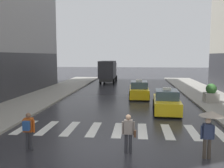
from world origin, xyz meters
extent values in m
plane|color=#26262B|center=(0.00, 0.00, 0.00)|extent=(160.00, 160.00, 0.00)
cube|color=silver|center=(-5.40, 3.00, 0.00)|extent=(0.50, 2.80, 0.01)
cube|color=silver|center=(-4.05, 3.00, 0.00)|extent=(0.50, 2.80, 0.01)
cube|color=silver|center=(-2.70, 3.00, 0.00)|extent=(0.50, 2.80, 0.01)
cube|color=silver|center=(-1.35, 3.00, 0.00)|extent=(0.50, 2.80, 0.01)
cube|color=silver|center=(0.00, 3.00, 0.00)|extent=(0.50, 2.80, 0.01)
cube|color=silver|center=(1.35, 3.00, 0.00)|extent=(0.50, 2.80, 0.01)
cube|color=silver|center=(2.70, 3.00, 0.00)|extent=(0.50, 2.80, 0.01)
cube|color=silver|center=(4.05, 3.00, 0.00)|extent=(0.50, 2.80, 0.01)
cube|color=silver|center=(5.40, 3.00, 0.00)|extent=(0.50, 2.80, 0.01)
cube|color=yellow|center=(3.20, 7.87, 0.56)|extent=(2.03, 4.59, 0.84)
cube|color=#384C5B|center=(3.20, 7.77, 1.30)|extent=(1.71, 2.18, 0.64)
cube|color=silver|center=(3.20, 7.77, 1.71)|extent=(0.61, 0.27, 0.18)
cylinder|color=black|center=(2.42, 9.26, 0.33)|extent=(0.25, 0.67, 0.66)
cylinder|color=black|center=(4.13, 9.18, 0.33)|extent=(0.25, 0.67, 0.66)
cylinder|color=black|center=(2.28, 6.57, 0.33)|extent=(0.25, 0.67, 0.66)
cylinder|color=black|center=(3.99, 6.48, 0.33)|extent=(0.25, 0.67, 0.66)
cube|color=#F2EAB2|center=(2.69, 10.17, 0.60)|extent=(0.20, 0.05, 0.14)
cube|color=#F2EAB2|center=(3.95, 10.11, 0.60)|extent=(0.20, 0.05, 0.14)
cube|color=yellow|center=(1.24, 13.81, 0.56)|extent=(1.88, 4.53, 0.84)
cube|color=#384C5B|center=(1.24, 13.71, 1.30)|extent=(1.64, 2.13, 0.64)
cube|color=silver|center=(1.24, 13.71, 1.71)|extent=(0.60, 0.25, 0.18)
cylinder|color=black|center=(0.36, 15.14, 0.33)|extent=(0.23, 0.66, 0.66)
cylinder|color=black|center=(2.07, 15.18, 0.33)|extent=(0.23, 0.66, 0.66)
cylinder|color=black|center=(0.41, 12.44, 0.33)|extent=(0.23, 0.66, 0.66)
cylinder|color=black|center=(2.12, 12.48, 0.33)|extent=(0.23, 0.66, 0.66)
cube|color=#F2EAB2|center=(0.57, 16.07, 0.60)|extent=(0.20, 0.04, 0.14)
cube|color=#F2EAB2|center=(1.82, 16.09, 0.60)|extent=(0.20, 0.04, 0.14)
cube|color=#2D2D2D|center=(-3.38, 27.03, 0.65)|extent=(1.83, 6.61, 0.40)
cube|color=silver|center=(-3.39, 30.33, 1.90)|extent=(2.11, 1.81, 2.10)
cube|color=#384C5B|center=(-3.40, 31.25, 2.27)|extent=(1.89, 0.05, 0.95)
cube|color=#2D2D33|center=(-3.38, 26.13, 2.10)|extent=(2.22, 4.81, 2.50)
cylinder|color=black|center=(-4.39, 30.12, 0.45)|extent=(0.28, 0.90, 0.90)
cylinder|color=black|center=(-2.39, 30.13, 0.45)|extent=(0.28, 0.90, 0.90)
cylinder|color=black|center=(-4.38, 25.58, 0.45)|extent=(0.28, 0.90, 0.90)
cylinder|color=black|center=(-2.38, 25.59, 0.45)|extent=(0.28, 0.90, 0.90)
cylinder|color=#473D33|center=(3.73, -0.40, 0.41)|extent=(0.14, 0.14, 0.82)
cylinder|color=#473D33|center=(3.91, -0.40, 0.41)|extent=(0.14, 0.14, 0.82)
cube|color=#2D3856|center=(3.82, -0.40, 1.12)|extent=(0.36, 0.24, 0.60)
sphere|color=beige|center=(3.82, -0.40, 1.54)|extent=(0.22, 0.22, 0.22)
cylinder|color=#2D3856|center=(3.59, -0.40, 1.07)|extent=(0.09, 0.09, 0.55)
cylinder|color=#2D3856|center=(4.05, -0.40, 1.07)|extent=(0.09, 0.09, 0.55)
cylinder|color=#4C4C4C|center=(3.94, -0.40, 1.42)|extent=(0.02, 0.02, 1.00)
cone|color=gray|center=(3.94, -0.40, 1.84)|extent=(0.96, 0.96, 0.20)
cylinder|color=#333338|center=(-3.71, -0.26, 0.41)|extent=(0.14, 0.14, 0.82)
cylinder|color=#333338|center=(-3.53, -0.26, 0.41)|extent=(0.14, 0.14, 0.82)
cube|color=#BF5119|center=(-3.62, -0.26, 1.12)|extent=(0.36, 0.24, 0.60)
sphere|color=brown|center=(-3.62, -0.26, 1.54)|extent=(0.22, 0.22, 0.22)
cylinder|color=#BF5119|center=(-3.85, -0.26, 1.07)|extent=(0.09, 0.09, 0.55)
cylinder|color=#BF5119|center=(-3.39, -0.26, 1.07)|extent=(0.09, 0.09, 0.55)
cube|color=#264C8C|center=(-3.62, -0.48, 1.14)|extent=(0.28, 0.18, 0.40)
cylinder|color=#333338|center=(0.59, -0.13, 0.41)|extent=(0.14, 0.14, 0.82)
cylinder|color=#333338|center=(0.77, -0.13, 0.41)|extent=(0.14, 0.14, 0.82)
cube|color=gray|center=(0.68, -0.13, 1.12)|extent=(0.36, 0.24, 0.60)
sphere|color=tan|center=(0.68, -0.13, 1.54)|extent=(0.22, 0.22, 0.22)
cylinder|color=gray|center=(0.45, -0.13, 1.07)|extent=(0.09, 0.09, 0.55)
cylinder|color=gray|center=(0.91, -0.13, 1.07)|extent=(0.09, 0.09, 0.55)
cube|color=brown|center=(0.96, -0.13, 0.84)|extent=(0.10, 0.20, 0.28)
cube|color=#A8A399|center=(7.34, 11.21, 0.55)|extent=(1.10, 1.10, 0.80)
sphere|color=#33662D|center=(7.34, 11.21, 1.30)|extent=(0.90, 0.90, 0.90)
camera|label=1|loc=(1.00, -10.06, 4.07)|focal=38.99mm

